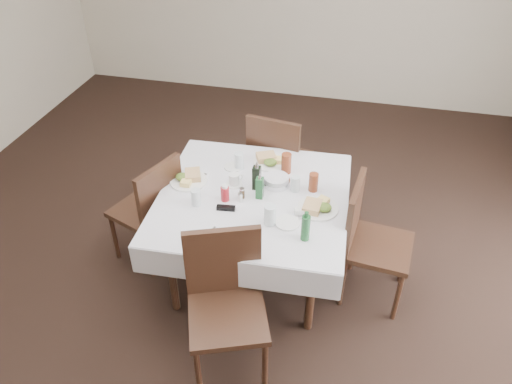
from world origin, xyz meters
The scene contains 33 objects.
ground_plane centered at (0.00, 0.00, 0.00)m, with size 7.00×7.00×0.00m, color black.
room_shell centered at (0.00, 0.00, 1.71)m, with size 6.04×7.04×2.80m.
dining_table centered at (0.18, 0.18, 0.68)m, with size 1.44×1.44×0.76m.
chair_north centered at (0.20, 1.01, 0.57)m, with size 0.55×0.55×1.00m.
chair_south centered at (0.20, -0.64, 0.58)m, with size 0.62×0.62×1.01m.
chair_east centered at (1.03, 0.16, 0.56)m, with size 0.51×0.51×0.98m.
chair_west centered at (-0.62, 0.14, 0.55)m, with size 0.59×0.59×0.96m.
meal_north centered at (0.21, 0.63, 0.79)m, with size 0.28×0.28×0.06m.
meal_south centered at (0.18, -0.34, 0.78)m, with size 0.24×0.24×0.05m.
meal_east centered at (0.66, 0.12, 0.79)m, with size 0.29×0.29×0.06m.
meal_west centered at (-0.34, 0.24, 0.79)m, with size 0.28×0.28×0.06m.
side_plate_a centered at (-0.06, 0.50, 0.77)m, with size 0.14×0.14×0.01m.
side_plate_b centered at (0.48, -0.08, 0.77)m, with size 0.17×0.17×0.01m.
water_n centered at (-0.01, 0.50, 0.83)m, with size 0.07×0.07×0.13m.
water_s centered at (0.37, -0.11, 0.84)m, with size 0.08×0.08×0.15m.
water_e centered at (0.47, 0.31, 0.82)m, with size 0.07×0.07×0.12m.
water_w centered at (-0.19, -0.02, 0.83)m, with size 0.07×0.07×0.13m.
iced_tea_a centered at (0.36, 0.53, 0.84)m, with size 0.08×0.08×0.16m.
iced_tea_b centered at (0.60, 0.34, 0.83)m, with size 0.07×0.07×0.14m.
bread_basket centered at (0.32, 0.35, 0.79)m, with size 0.21×0.21×0.07m.
oil_cruet_dark centered at (0.19, 0.27, 0.87)m, with size 0.06×0.06×0.24m.
oil_cruet_green centered at (0.23, 0.17, 0.86)m, with size 0.05×0.05×0.22m.
ketchup_bottle centered at (0.00, 0.08, 0.82)m, with size 0.06×0.06×0.13m.
salt_shaker centered at (0.11, 0.09, 0.80)m, with size 0.03×0.03×0.07m.
pepper_shaker centered at (0.11, 0.13, 0.80)m, with size 0.04×0.04×0.08m.
coffee_mug centered at (0.01, 0.28, 0.80)m, with size 0.13×0.13×0.09m.
sunglasses centered at (0.03, -0.03, 0.78)m, with size 0.14×0.06×0.03m.
green_bottle centered at (0.62, -0.21, 0.86)m, with size 0.06×0.06×0.22m.
sugar_caddy centered at (0.56, 0.04, 0.79)m, with size 0.10×0.07×0.05m.
cutlery_n centered at (0.33, 0.66, 0.77)m, with size 0.08×0.18×0.01m.
cutlery_s centered at (0.00, -0.31, 0.77)m, with size 0.10×0.16×0.01m.
cutlery_e centered at (0.63, 0.02, 0.77)m, with size 0.18×0.09×0.01m.
cutlery_w centered at (-0.31, 0.34, 0.77)m, with size 0.16×0.04×0.01m.
Camera 1 is at (0.87, -2.66, 2.96)m, focal length 35.00 mm.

